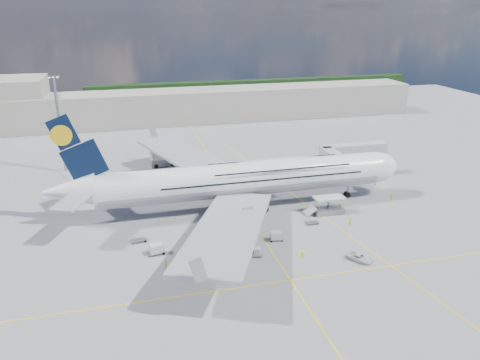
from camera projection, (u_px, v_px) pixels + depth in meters
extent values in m
plane|color=gray|center=(256.00, 227.00, 93.97)|extent=(300.00, 300.00, 0.00)
cube|color=yellow|center=(256.00, 227.00, 93.97)|extent=(0.25, 220.00, 0.01)
cube|color=yellow|center=(290.00, 280.00, 75.82)|extent=(120.00, 0.25, 0.01)
cube|color=yellow|center=(303.00, 202.00, 106.31)|extent=(14.16, 99.06, 0.01)
cylinder|color=white|center=(243.00, 179.00, 100.67)|extent=(62.00, 7.20, 7.20)
cylinder|color=#9EA0A5|center=(243.00, 180.00, 100.72)|extent=(60.76, 7.13, 7.13)
ellipsoid|color=white|center=(279.00, 167.00, 101.85)|extent=(36.00, 6.84, 3.76)
ellipsoid|color=white|center=(373.00, 167.00, 107.90)|extent=(11.52, 7.20, 7.20)
ellipsoid|color=black|center=(386.00, 164.00, 108.45)|extent=(3.84, 4.16, 1.44)
cone|color=white|center=(70.00, 191.00, 92.11)|extent=(10.00, 6.84, 6.84)
cube|color=black|center=(75.00, 147.00, 89.50)|extent=(11.02, 0.46, 14.61)
cylinder|color=yellow|center=(61.00, 135.00, 88.14)|extent=(4.00, 0.60, 4.00)
cube|color=#999EA3|center=(192.00, 159.00, 117.37)|extent=(25.49, 39.15, 3.35)
cube|color=#999EA3|center=(228.00, 228.00, 81.07)|extent=(25.49, 39.15, 3.35)
cylinder|color=#B7BABF|center=(218.00, 177.00, 112.57)|extent=(5.20, 3.50, 3.50)
cylinder|color=#B7BABF|center=(193.00, 165.00, 121.05)|extent=(5.20, 3.50, 3.50)
cylinder|color=#B7BABF|center=(245.00, 220.00, 89.88)|extent=(5.20, 3.50, 3.50)
cylinder|color=#B7BABF|center=(235.00, 248.00, 79.31)|extent=(5.20, 3.50, 3.50)
cylinder|color=gray|center=(348.00, 188.00, 108.11)|extent=(0.44, 0.44, 3.80)
cylinder|color=black|center=(347.00, 194.00, 108.65)|extent=(1.30, 0.90, 1.30)
cylinder|color=gray|center=(243.00, 199.00, 102.28)|extent=(0.56, 0.56, 3.80)
cylinder|color=black|center=(240.00, 199.00, 105.69)|extent=(1.50, 0.90, 1.50)
cube|color=#B7B7BC|center=(333.00, 157.00, 114.20)|extent=(3.00, 10.00, 2.60)
cube|color=#B7B7BC|center=(353.00, 149.00, 120.61)|extent=(18.00, 3.00, 2.60)
cylinder|color=gray|center=(334.00, 166.00, 118.63)|extent=(0.80, 0.80, 7.10)
cylinder|color=black|center=(334.00, 178.00, 119.71)|extent=(0.90, 0.80, 0.90)
cylinder|color=gray|center=(380.00, 160.00, 123.71)|extent=(1.00, 1.00, 7.10)
cube|color=gray|center=(379.00, 171.00, 124.81)|extent=(2.00, 2.00, 0.80)
cylinder|color=#B7B7BC|center=(340.00, 162.00, 110.75)|extent=(3.60, 3.60, 2.80)
cube|color=silver|center=(329.00, 198.00, 99.35)|extent=(6.50, 3.20, 0.35)
cube|color=gray|center=(328.00, 210.00, 100.38)|extent=(6.50, 3.20, 1.10)
cube|color=gray|center=(329.00, 204.00, 99.85)|extent=(0.22, 1.99, 3.00)
cylinder|color=black|center=(319.00, 215.00, 98.75)|extent=(0.70, 0.30, 0.70)
cube|color=silver|center=(310.00, 211.00, 99.24)|extent=(2.16, 2.60, 1.60)
cylinder|color=gray|center=(60.00, 126.00, 121.11)|extent=(0.70, 0.70, 25.00)
cube|color=gray|center=(53.00, 77.00, 116.68)|extent=(3.00, 0.40, 0.60)
cube|color=#B2AD9E|center=(186.00, 106.00, 178.09)|extent=(180.00, 16.00, 12.00)
cube|color=#193814|center=(254.00, 88.00, 228.96)|extent=(160.00, 6.00, 8.00)
cube|color=gray|center=(139.00, 240.00, 88.12)|extent=(3.12, 1.98, 0.18)
cylinder|color=black|center=(133.00, 243.00, 87.37)|extent=(0.43, 0.18, 0.43)
cylinder|color=black|center=(145.00, 239.00, 88.97)|extent=(0.43, 0.18, 0.43)
cube|color=gray|center=(228.00, 264.00, 79.99)|extent=(3.34, 2.40, 0.18)
cylinder|color=black|center=(222.00, 267.00, 79.21)|extent=(0.44, 0.18, 0.44)
cylinder|color=black|center=(234.00, 262.00, 80.87)|extent=(0.44, 0.18, 0.44)
cube|color=gray|center=(255.00, 255.00, 83.05)|extent=(2.99, 2.27, 0.16)
cylinder|color=black|center=(250.00, 257.00, 82.35)|extent=(0.39, 0.16, 0.39)
cylinder|color=black|center=(260.00, 253.00, 83.82)|extent=(0.39, 0.16, 0.39)
cube|color=silver|center=(255.00, 251.00, 82.80)|extent=(2.30, 1.94, 1.33)
cube|color=gray|center=(156.00, 252.00, 83.74)|extent=(3.30, 2.19, 0.18)
cylinder|color=black|center=(150.00, 255.00, 82.95)|extent=(0.45, 0.18, 0.45)
cylinder|color=black|center=(163.00, 250.00, 84.62)|extent=(0.45, 0.18, 0.45)
cube|color=silver|center=(156.00, 248.00, 83.45)|extent=(2.49, 1.93, 1.52)
cube|color=gray|center=(276.00, 239.00, 88.59)|extent=(2.91, 1.81, 0.16)
cylinder|color=black|center=(271.00, 241.00, 87.88)|extent=(0.40, 0.16, 0.40)
cylinder|color=black|center=(280.00, 237.00, 89.39)|extent=(0.40, 0.16, 0.40)
cube|color=silver|center=(276.00, 235.00, 88.34)|extent=(2.17, 1.62, 1.37)
cube|color=gray|center=(312.00, 222.00, 95.37)|extent=(2.64, 1.43, 0.16)
cylinder|color=black|center=(308.00, 225.00, 94.69)|extent=(0.38, 0.16, 0.38)
cylinder|color=black|center=(316.00, 221.00, 96.13)|extent=(0.38, 0.16, 0.38)
cube|color=silver|center=(229.00, 230.00, 91.18)|extent=(3.05, 1.78, 1.33)
cube|color=black|center=(229.00, 226.00, 90.89)|extent=(1.21, 1.38, 0.51)
cylinder|color=black|center=(225.00, 234.00, 90.56)|extent=(0.66, 0.26, 0.66)
cylinder|color=black|center=(234.00, 230.00, 92.07)|extent=(0.66, 0.26, 0.66)
cube|color=gray|center=(186.00, 190.00, 110.58)|extent=(6.30, 2.67, 1.90)
cube|color=silver|center=(183.00, 183.00, 109.80)|extent=(4.69, 2.66, 2.09)
cube|color=silver|center=(196.00, 186.00, 110.83)|extent=(1.84, 2.29, 1.52)
cube|color=black|center=(199.00, 185.00, 110.92)|extent=(0.26, 1.90, 0.85)
cylinder|color=black|center=(196.00, 192.00, 110.23)|extent=(1.04, 0.33, 1.04)
cylinder|color=black|center=(177.00, 191.00, 111.23)|extent=(1.04, 0.33, 1.04)
cube|color=red|center=(183.00, 186.00, 110.03)|extent=(4.74, 2.71, 0.47)
cube|color=gray|center=(163.00, 162.00, 129.69)|extent=(7.17, 3.58, 2.11)
cube|color=silver|center=(160.00, 156.00, 128.82)|extent=(5.42, 3.40, 2.32)
cube|color=silver|center=(173.00, 158.00, 129.97)|extent=(2.26, 2.70, 1.69)
cube|color=black|center=(175.00, 157.00, 130.07)|extent=(0.49, 2.11, 0.95)
cylinder|color=black|center=(172.00, 165.00, 129.30)|extent=(1.16, 0.37, 1.16)
cylinder|color=black|center=(155.00, 163.00, 130.42)|extent=(1.16, 0.37, 1.16)
imported|color=silver|center=(360.00, 258.00, 81.41)|extent=(4.31, 4.84, 1.25)
imported|color=#ACDD17|center=(391.00, 196.00, 106.78)|extent=(0.79, 0.69, 1.83)
imported|color=yellow|center=(340.00, 208.00, 100.80)|extent=(0.94, 1.03, 1.71)
imported|color=#C4E117|center=(166.00, 265.00, 78.70)|extent=(0.57, 1.04, 1.67)
imported|color=#C1FF1A|center=(350.00, 221.00, 94.98)|extent=(0.70, 0.91, 1.65)
imported|color=#A2FF1A|center=(303.00, 255.00, 81.78)|extent=(1.26, 0.89, 1.76)
cone|color=red|center=(375.00, 184.00, 116.18)|extent=(0.50, 0.50, 0.64)
cube|color=red|center=(375.00, 185.00, 116.28)|extent=(0.43, 0.43, 0.03)
cone|color=red|center=(181.00, 197.00, 108.31)|extent=(0.49, 0.49, 0.63)
cube|color=red|center=(181.00, 198.00, 108.41)|extent=(0.43, 0.43, 0.03)
cone|color=red|center=(152.00, 179.00, 119.47)|extent=(0.38, 0.38, 0.49)
cube|color=red|center=(152.00, 180.00, 119.55)|extent=(0.33, 0.33, 0.03)
cone|color=red|center=(200.00, 224.00, 94.50)|extent=(0.50, 0.50, 0.64)
cube|color=red|center=(200.00, 226.00, 94.61)|extent=(0.43, 0.43, 0.03)
cone|color=red|center=(225.00, 263.00, 80.28)|extent=(0.44, 0.44, 0.56)
cube|color=red|center=(225.00, 265.00, 80.37)|extent=(0.38, 0.38, 0.03)
cone|color=red|center=(70.00, 211.00, 100.80)|extent=(0.39, 0.39, 0.50)
cube|color=red|center=(70.00, 212.00, 100.88)|extent=(0.34, 0.34, 0.03)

